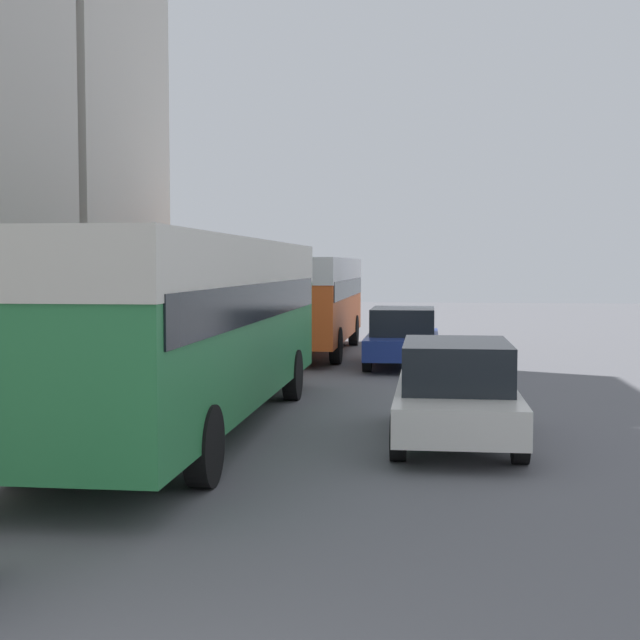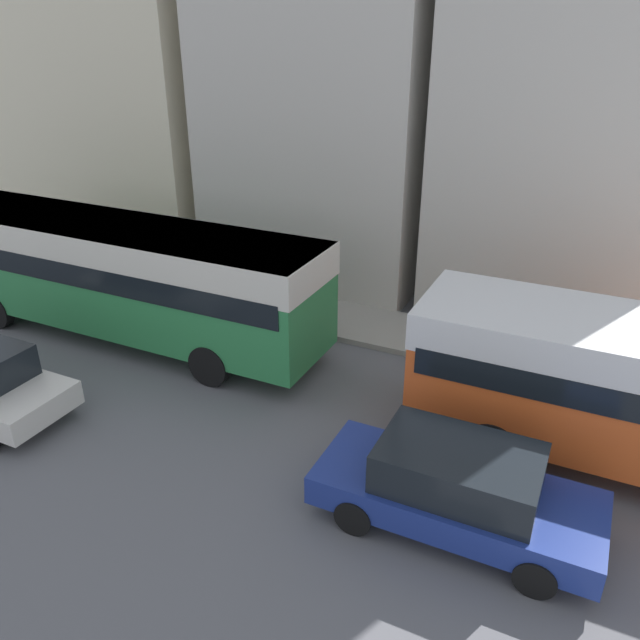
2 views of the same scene
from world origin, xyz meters
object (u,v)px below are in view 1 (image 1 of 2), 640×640
car_crossing (456,390)px  pedestrian_walking_away (251,307)px  bus_lead (189,307)px  bus_following (308,291)px  car_far_curb (403,336)px

car_crossing → pedestrian_walking_away: (-7.25, 20.33, 0.25)m
bus_lead → bus_following: (0.19, 12.72, -0.12)m
bus_following → car_far_curb: (2.94, -3.02, -1.07)m
bus_following → pedestrian_walking_away: (-3.22, 7.23, -0.83)m
bus_following → car_far_curb: bearing=-45.8°
bus_lead → pedestrian_walking_away: size_ratio=6.42×
car_far_curb → car_crossing: bearing=96.2°
pedestrian_walking_away → car_far_curb: bearing=-59.0°
bus_following → car_crossing: size_ratio=2.08×
bus_lead → car_far_curb: bus_lead is taller
bus_lead → car_far_curb: 10.26m
car_crossing → bus_following: bearing=-72.9°
bus_following → pedestrian_walking_away: size_ratio=5.17×
bus_lead → car_far_curb: bearing=72.2°
car_far_curb → pedestrian_walking_away: 11.96m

